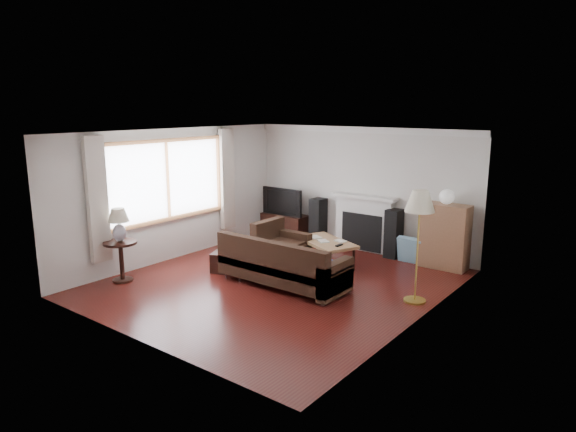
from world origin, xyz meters
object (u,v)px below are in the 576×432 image
Objects in this scene: sectional_sofa at (283,263)px; side_table at (122,261)px; tv_stand at (285,226)px; bookshelf at (444,236)px; floor_lamp at (418,247)px; coffee_table at (326,253)px.

sectional_sofa reaches higher than side_table.
bookshelf reaches higher than tv_stand.
side_table is at bearing -147.06° from sectional_sofa.
floor_lamp reaches higher than sectional_sofa.
bookshelf is 3.08m from sectional_sofa.
coffee_table is at bearing 91.90° from sectional_sofa.
sectional_sofa is 2.18m from floor_lamp.
side_table is (-4.03, -4.03, -0.25)m from bookshelf.
floor_lamp is (0.30, -1.88, 0.26)m from bookshelf.
tv_stand is at bearing -179.41° from bookshelf.
sectional_sofa reaches higher than coffee_table.
side_table is (-0.40, -3.99, 0.08)m from tv_stand.
sectional_sofa is (1.89, -2.50, 0.11)m from tv_stand.
coffee_table is 2.27m from floor_lamp.
bookshelf reaches higher than sectional_sofa.
floor_lamp is at bearing 6.61° from coffee_table.
bookshelf is at bearing 55.72° from sectional_sofa.
sectional_sofa is at bearing -63.25° from coffee_table.
bookshelf is 0.50× the size of sectional_sofa.
bookshelf is 5.70m from side_table.
tv_stand is 3.14m from sectional_sofa.
side_table reaches higher than coffee_table.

